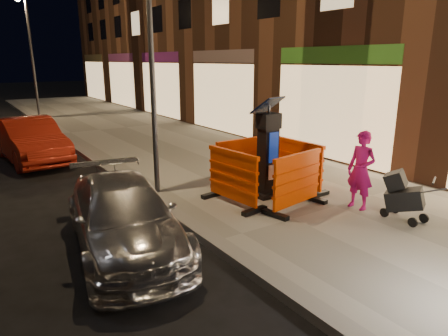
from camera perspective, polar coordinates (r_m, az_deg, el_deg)
ground_plane at (r=7.07m, az=-0.88°, el=-11.39°), size 120.00×120.00×0.00m
sidewalk at (r=8.89m, az=15.63°, el=-5.71°), size 6.00×60.00×0.15m
kerb at (r=7.03m, az=-0.89°, el=-10.85°), size 0.30×60.00×0.15m
parking_kiosk at (r=8.91m, az=6.29°, el=2.46°), size 0.72×0.72×2.12m
barrier_front at (r=8.35m, az=10.38°, el=-1.91°), size 1.60×0.87×1.18m
barrier_back at (r=9.75m, az=2.62°, el=0.80°), size 1.53×0.66×1.18m
barrier_kerbside at (r=8.47m, az=1.26°, el=-1.42°), size 0.79×1.58×1.18m
barrier_bldgside at (r=9.65m, az=10.53°, el=0.40°), size 0.69×1.54×1.18m
car_silver at (r=7.29m, az=-13.83°, el=-10.99°), size 2.27×4.24×1.17m
car_red at (r=14.24m, az=-25.60°, el=0.85°), size 1.82×4.34×1.39m
man at (r=8.67m, az=18.98°, el=-0.32°), size 0.44×0.63×1.64m
stroller at (r=8.45m, az=24.43°, el=-3.79°), size 0.74×0.87×0.92m
street_lamp_mid at (r=9.09m, az=-10.31°, el=14.88°), size 0.12×0.12×6.00m
street_lamp_far at (r=23.59m, az=-25.68°, el=13.74°), size 0.12×0.12×6.00m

